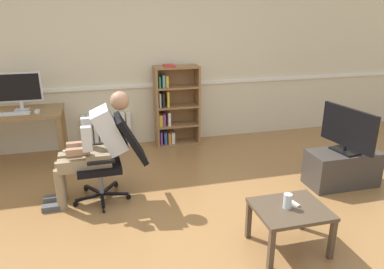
# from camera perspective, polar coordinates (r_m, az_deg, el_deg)

# --- Properties ---
(ground_plane) EXTENTS (18.00, 18.00, 0.00)m
(ground_plane) POSITION_cam_1_polar(r_m,az_deg,el_deg) (3.58, 1.15, -15.32)
(ground_plane) COLOR olive
(back_wall) EXTENTS (12.00, 0.13, 2.70)m
(back_wall) POSITION_cam_1_polar(r_m,az_deg,el_deg) (5.58, -6.30, 12.18)
(back_wall) COLOR beige
(back_wall) RESTS_ON ground_plane
(computer_desk) EXTENTS (1.17, 0.67, 0.76)m
(computer_desk) POSITION_cam_1_polar(r_m,az_deg,el_deg) (5.28, -25.95, 2.12)
(computer_desk) COLOR olive
(computer_desk) RESTS_ON ground_plane
(imac_monitor) EXTENTS (0.57, 0.14, 0.50)m
(imac_monitor) POSITION_cam_1_polar(r_m,az_deg,el_deg) (5.25, -25.68, 6.57)
(imac_monitor) COLOR silver
(imac_monitor) RESTS_ON computer_desk
(keyboard) EXTENTS (0.40, 0.12, 0.02)m
(keyboard) POSITION_cam_1_polar(r_m,az_deg,el_deg) (5.12, -26.41, 2.95)
(keyboard) COLOR white
(keyboard) RESTS_ON computer_desk
(computer_mouse) EXTENTS (0.06, 0.10, 0.03)m
(computer_mouse) POSITION_cam_1_polar(r_m,az_deg,el_deg) (5.09, -23.28, 3.38)
(computer_mouse) COLOR white
(computer_mouse) RESTS_ON computer_desk
(bookshelf) EXTENTS (0.68, 0.29, 1.25)m
(bookshelf) POSITION_cam_1_polar(r_m,az_deg,el_deg) (5.57, -2.88, 4.35)
(bookshelf) COLOR olive
(bookshelf) RESTS_ON ground_plane
(radiator) EXTENTS (0.72, 0.08, 0.53)m
(radiator) POSITION_cam_1_polar(r_m,az_deg,el_deg) (5.66, -13.26, 0.61)
(radiator) COLOR white
(radiator) RESTS_ON ground_plane
(office_chair) EXTENTS (0.84, 0.61, 0.96)m
(office_chair) POSITION_cam_1_polar(r_m,az_deg,el_deg) (4.04, -12.28, -3.14)
(office_chair) COLOR black
(office_chair) RESTS_ON ground_plane
(person_seated) EXTENTS (1.00, 0.40, 1.22)m
(person_seated) POSITION_cam_1_polar(r_m,az_deg,el_deg) (3.99, -15.14, -1.66)
(person_seated) COLOR #937F60
(person_seated) RESTS_ON ground_plane
(tv_stand) EXTENTS (0.84, 0.40, 0.43)m
(tv_stand) POSITION_cam_1_polar(r_m,az_deg,el_deg) (4.72, 22.62, -4.92)
(tv_stand) COLOR #3D3833
(tv_stand) RESTS_ON ground_plane
(tv_screen) EXTENTS (0.25, 0.76, 0.53)m
(tv_screen) POSITION_cam_1_polar(r_m,az_deg,el_deg) (4.56, 23.43, 0.73)
(tv_screen) COLOR black
(tv_screen) RESTS_ON tv_stand
(coffee_table) EXTENTS (0.62, 0.52, 0.41)m
(coffee_table) POSITION_cam_1_polar(r_m,az_deg,el_deg) (3.33, 15.24, -11.98)
(coffee_table) COLOR #4C3D2D
(coffee_table) RESTS_ON ground_plane
(drinking_glass) EXTENTS (0.07, 0.07, 0.13)m
(drinking_glass) POSITION_cam_1_polar(r_m,az_deg,el_deg) (3.25, 14.87, -10.13)
(drinking_glass) COLOR silver
(drinking_glass) RESTS_ON coffee_table
(spare_remote) EXTENTS (0.07, 0.15, 0.02)m
(spare_remote) POSITION_cam_1_polar(r_m,az_deg,el_deg) (3.36, 15.61, -10.29)
(spare_remote) COLOR white
(spare_remote) RESTS_ON coffee_table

